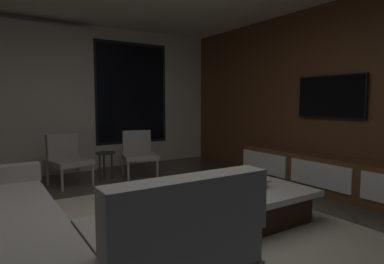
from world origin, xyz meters
TOP-DOWN VIEW (x-y plane):
  - floor at (0.00, 0.00)m, footprint 9.20×9.20m
  - back_wall_with_window at (-0.06, 3.62)m, footprint 6.60×0.30m
  - media_wall at (3.06, 0.00)m, footprint 0.12×7.80m
  - area_rug at (0.35, -0.10)m, footprint 3.20×3.80m
  - sectional_couch at (-0.95, -0.04)m, footprint 1.98×2.50m
  - coffee_table at (1.10, -0.00)m, footprint 1.16×1.16m
  - book_stack_on_coffee_table at (1.14, -0.10)m, footprint 0.30×0.21m
  - accent_chair_near_window at (0.96, 2.52)m, footprint 0.64×0.66m
  - accent_chair_by_curtain at (-0.19, 2.60)m, footprint 0.65×0.67m
  - side_stool at (0.40, 2.56)m, footprint 0.32×0.32m
  - media_console at (2.77, 0.05)m, footprint 0.46×3.10m
  - mounted_tv at (2.95, 0.25)m, footprint 0.05×1.06m

SIDE VIEW (x-z plane):
  - floor at x=0.00m, z-range 0.00..0.00m
  - area_rug at x=0.35m, z-range 0.00..0.01m
  - coffee_table at x=1.10m, z-range 0.01..0.37m
  - media_console at x=2.77m, z-range -0.01..0.51m
  - sectional_couch at x=-0.95m, z-range -0.12..0.70m
  - side_stool at x=0.40m, z-range 0.14..0.60m
  - book_stack_on_coffee_table at x=1.14m, z-range 0.36..0.45m
  - accent_chair_near_window at x=0.96m, z-range 0.04..0.82m
  - accent_chair_by_curtain at x=-0.19m, z-range 0.04..0.82m
  - back_wall_with_window at x=-0.06m, z-range -0.01..2.69m
  - media_wall at x=3.06m, z-range 0.00..2.70m
  - mounted_tv at x=2.95m, z-range 1.04..1.66m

